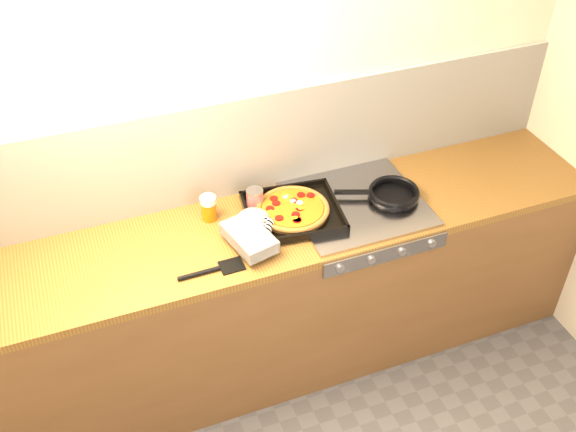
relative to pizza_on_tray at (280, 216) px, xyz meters
name	(u,v)px	position (x,y,z in m)	size (l,w,h in m)	color
room_shell	(243,147)	(-0.07, 0.29, 0.20)	(3.20, 3.20, 3.20)	white
counter_run	(268,297)	(-0.07, 0.00, -0.49)	(3.20, 0.62, 0.90)	brown
stovetop	(357,204)	(0.38, 0.00, -0.04)	(0.60, 0.56, 0.02)	#9A9A9F
pizza_on_tray	(280,216)	(0.00, 0.00, 0.00)	(0.58, 0.48, 0.07)	black
frying_pan	(393,194)	(0.55, -0.02, -0.01)	(0.42, 0.31, 0.04)	black
tomato_can	(255,200)	(-0.07, 0.14, 0.01)	(0.09, 0.09, 0.11)	#AE0E1A
juice_glass	(209,208)	(-0.29, 0.15, 0.02)	(0.07, 0.07, 0.12)	orange
wooden_spoon	(281,192)	(0.08, 0.21, -0.04)	(0.30, 0.05, 0.02)	#AC6C49
black_spatula	(213,270)	(-0.37, -0.19, -0.04)	(0.28, 0.09, 0.02)	black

